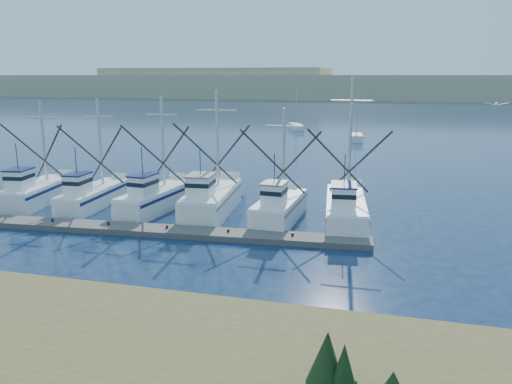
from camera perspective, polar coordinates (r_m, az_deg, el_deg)
ground at (r=24.66m, az=-2.82°, el=-10.31°), size 500.00×500.00×0.00m
floating_dock at (r=32.59m, az=-11.77°, el=-4.31°), size 27.58×3.67×0.37m
dune_ridge at (r=231.71m, az=13.17°, el=11.65°), size 360.00×60.00×10.00m
trawler_fleet at (r=36.48m, az=-7.40°, el=-0.94°), size 27.39×9.32×9.79m
sailboat_near at (r=78.74m, az=11.36°, el=6.12°), size 2.39×5.50×8.10m
sailboat_far at (r=94.05m, az=4.58°, el=7.44°), size 3.93×6.13×8.10m
flying_gull at (r=30.24m, az=25.80°, el=9.03°), size 1.19×0.22×0.22m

